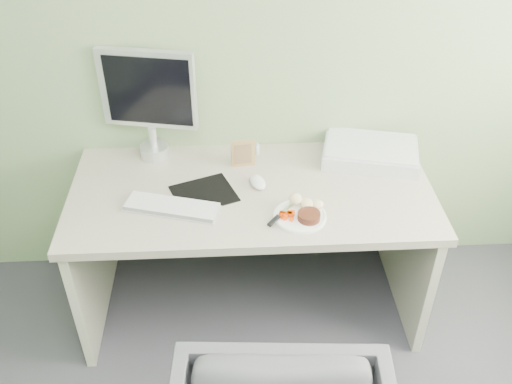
{
  "coord_description": "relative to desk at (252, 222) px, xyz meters",
  "views": [
    {
      "loc": [
        -0.09,
        -0.38,
        2.23
      ],
      "look_at": [
        0.01,
        1.5,
        0.81
      ],
      "focal_mm": 40.0,
      "sensor_mm": 36.0,
      "label": 1
    }
  ],
  "objects": [
    {
      "name": "photo_frame",
      "position": [
        -0.03,
        0.19,
        0.25
      ],
      "size": [
        0.11,
        0.02,
        0.14
      ],
      "primitive_type": "cube",
      "rotation": [
        0.0,
        0.0,
        0.1
      ],
      "color": "#946C45",
      "rests_on": "desk"
    },
    {
      "name": "mousepad",
      "position": [
        -0.21,
        -0.02,
        0.18
      ],
      "size": [
        0.32,
        0.3,
        0.0
      ],
      "primitive_type": "cube",
      "rotation": [
        0.0,
        0.0,
        0.37
      ],
      "color": "black",
      "rests_on": "desk"
    },
    {
      "name": "steak_knife",
      "position": [
        0.1,
        -0.22,
        0.21
      ],
      "size": [
        0.13,
        0.16,
        0.01
      ],
      "rotation": [
        0.0,
        0.0,
        0.9
      ],
      "color": "silver",
      "rests_on": "plate"
    },
    {
      "name": "plate",
      "position": [
        0.19,
        -0.2,
        0.19
      ],
      "size": [
        0.22,
        0.22,
        0.01
      ],
      "primitive_type": "cylinder",
      "color": "white",
      "rests_on": "desk"
    },
    {
      "name": "wall_back",
      "position": [
        0.0,
        0.38,
        0.8
      ],
      "size": [
        3.5,
        0.0,
        3.5
      ],
      "primitive_type": "plane",
      "rotation": [
        1.57,
        0.0,
        0.0
      ],
      "color": "#73855D",
      "rests_on": "floor"
    },
    {
      "name": "computer_mouse",
      "position": [
        0.03,
        0.03,
        0.2
      ],
      "size": [
        0.09,
        0.13,
        0.04
      ],
      "primitive_type": "ellipsoid",
      "rotation": [
        0.0,
        0.0,
        0.31
      ],
      "color": "white",
      "rests_on": "desk"
    },
    {
      "name": "monitor",
      "position": [
        -0.45,
        0.31,
        0.48
      ],
      "size": [
        0.44,
        0.15,
        0.52
      ],
      "rotation": [
        0.0,
        0.0,
        -0.2
      ],
      "color": "silver",
      "rests_on": "desk"
    },
    {
      "name": "desk",
      "position": [
        0.0,
        0.0,
        0.0
      ],
      "size": [
        1.6,
        0.75,
        0.73
      ],
      "color": "#B0A493",
      "rests_on": "floor"
    },
    {
      "name": "eyedrop_bottle",
      "position": [
        0.04,
        0.29,
        0.21
      ],
      "size": [
        0.02,
        0.02,
        0.07
      ],
      "color": "white",
      "rests_on": "desk"
    },
    {
      "name": "scanner",
      "position": [
        0.57,
        0.22,
        0.22
      ],
      "size": [
        0.49,
        0.38,
        0.07
      ],
      "primitive_type": "cube",
      "rotation": [
        0.0,
        0.0,
        -0.24
      ],
      "color": "silver",
      "rests_on": "desk"
    },
    {
      "name": "keyboard",
      "position": [
        -0.34,
        -0.12,
        0.2
      ],
      "size": [
        0.41,
        0.22,
        0.02
      ],
      "primitive_type": "cube",
      "rotation": [
        0.0,
        0.0,
        -0.28
      ],
      "color": "white",
      "rests_on": "desk"
    },
    {
      "name": "carrot_heap",
      "position": [
        0.14,
        -0.21,
        0.21
      ],
      "size": [
        0.06,
        0.06,
        0.04
      ],
      "primitive_type": "cube",
      "rotation": [
        0.0,
        0.0,
        0.16
      ],
      "color": "#FF4205",
      "rests_on": "plate"
    },
    {
      "name": "steak",
      "position": [
        0.22,
        -0.23,
        0.21
      ],
      "size": [
        0.11,
        0.11,
        0.03
      ],
      "primitive_type": "cylinder",
      "rotation": [
        0.0,
        0.0,
        0.26
      ],
      "color": "black",
      "rests_on": "plate"
    },
    {
      "name": "potato_pile",
      "position": [
        0.22,
        -0.15,
        0.22
      ],
      "size": [
        0.12,
        0.1,
        0.06
      ],
      "primitive_type": "ellipsoid",
      "rotation": [
        0.0,
        0.0,
        -0.3
      ],
      "color": "tan",
      "rests_on": "plate"
    }
  ]
}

